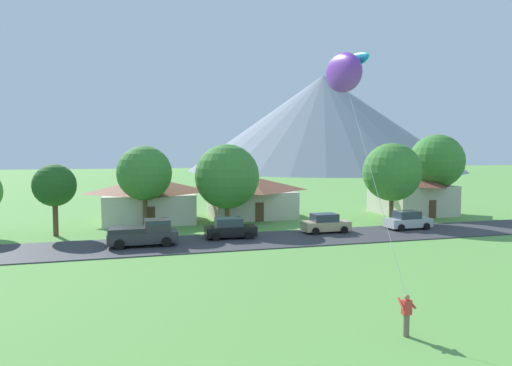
% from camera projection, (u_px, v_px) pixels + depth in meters
% --- Properties ---
extents(road_strip, '(160.00, 6.89, 0.08)m').
position_uv_depth(road_strip, '(255.00, 240.00, 36.42)').
color(road_strip, '#38383D').
rests_on(road_strip, ground).
extents(mountain_east_ridge, '(79.29, 79.29, 25.95)m').
position_uv_depth(mountain_east_ridge, '(352.00, 139.00, 190.36)').
color(mountain_east_ridge, slate).
rests_on(mountain_east_ridge, ground).
extents(mountain_central_ridge, '(106.65, 106.65, 37.51)m').
position_uv_depth(mountain_central_ridge, '(323.00, 123.00, 176.88)').
color(mountain_central_ridge, gray).
rests_on(mountain_central_ridge, ground).
extents(house_leftmost, '(9.59, 7.55, 4.55)m').
position_uv_depth(house_leftmost, '(251.00, 196.00, 49.70)').
color(house_leftmost, beige).
rests_on(house_leftmost, ground).
extents(house_left_center, '(9.63, 8.57, 4.64)m').
position_uv_depth(house_left_center, '(149.00, 198.00, 46.54)').
color(house_left_center, beige).
rests_on(house_left_center, ground).
extents(house_right_center, '(7.99, 8.35, 5.31)m').
position_uv_depth(house_right_center, '(412.00, 190.00, 52.38)').
color(house_right_center, beige).
rests_on(house_right_center, ground).
extents(tree_near_left, '(5.92, 5.92, 8.18)m').
position_uv_depth(tree_near_left, '(392.00, 172.00, 45.37)').
color(tree_near_left, brown).
rests_on(tree_near_left, ground).
extents(tree_center, '(6.32, 6.32, 8.03)m').
position_uv_depth(tree_center, '(227.00, 176.00, 43.53)').
color(tree_center, brown).
rests_on(tree_center, ground).
extents(tree_right_of_center, '(3.63, 3.63, 6.21)m').
position_uv_depth(tree_right_of_center, '(55.00, 186.00, 38.24)').
color(tree_right_of_center, brown).
rests_on(tree_right_of_center, ground).
extents(tree_near_right, '(6.02, 6.02, 9.23)m').
position_uv_depth(tree_near_right, '(437.00, 161.00, 50.05)').
color(tree_near_right, brown).
rests_on(tree_near_right, ground).
extents(tree_far_right, '(5.12, 5.12, 7.84)m').
position_uv_depth(tree_far_right, '(144.00, 173.00, 41.65)').
color(tree_far_right, brown).
rests_on(tree_far_right, ground).
extents(parked_car_black_west_end, '(4.26, 2.20, 1.68)m').
position_uv_depth(parked_car_black_west_end, '(230.00, 229.00, 37.16)').
color(parked_car_black_west_end, black).
rests_on(parked_car_black_west_end, road_strip).
extents(parked_car_silver_mid_east, '(4.24, 2.16, 1.68)m').
position_uv_depth(parked_car_silver_mid_east, '(408.00, 220.00, 41.60)').
color(parked_car_silver_mid_east, '#B7BCC1').
rests_on(parked_car_silver_mid_east, road_strip).
extents(parked_car_tan_east_end, '(4.21, 2.10, 1.68)m').
position_uv_depth(parked_car_tan_east_end, '(325.00, 224.00, 39.81)').
color(parked_car_tan_east_end, tan).
rests_on(parked_car_tan_east_end, road_strip).
extents(pickup_truck_charcoal_west_side, '(5.24, 2.41, 1.99)m').
position_uv_depth(pickup_truck_charcoal_west_side, '(145.00, 233.00, 34.13)').
color(pickup_truck_charcoal_west_side, '#333338').
rests_on(pickup_truck_charcoal_west_side, road_strip).
extents(kite_flyer_with_kite, '(1.63, 6.39, 11.96)m').
position_uv_depth(kite_flyer_with_kite, '(345.00, 76.00, 20.97)').
color(kite_flyer_with_kite, '#70604C').
rests_on(kite_flyer_with_kite, ground).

